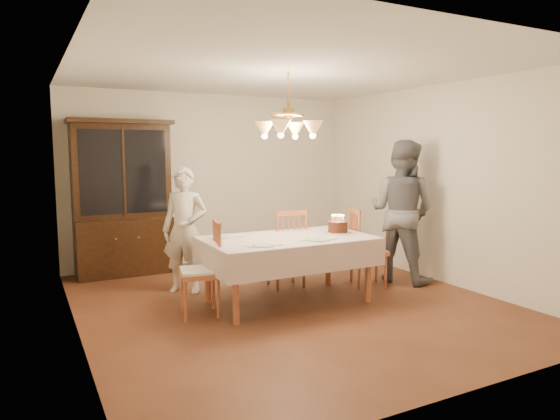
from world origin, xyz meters
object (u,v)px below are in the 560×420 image
china_hutch (123,201)px  chair_far_side (286,253)px  birthday_cake (338,228)px  dining_table (288,244)px  elderly_woman (185,230)px

china_hutch → chair_far_side: size_ratio=2.16×
china_hutch → birthday_cake: 3.09m
china_hutch → chair_far_side: china_hutch is taller
dining_table → chair_far_side: 0.72m
chair_far_side → elderly_woman: (-1.21, 0.36, 0.33)m
dining_table → elderly_woman: elderly_woman is taller
china_hutch → birthday_cake: bearing=-47.8°
china_hutch → elderly_woman: bearing=-68.8°
dining_table → chair_far_side: bearing=63.7°
china_hutch → chair_far_side: 2.45m
chair_far_side → birthday_cake: size_ratio=3.33×
dining_table → china_hutch: 2.68m
dining_table → china_hutch: size_ratio=0.88×
chair_far_side → elderly_woman: size_ratio=0.65×
dining_table → birthday_cake: size_ratio=6.33×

